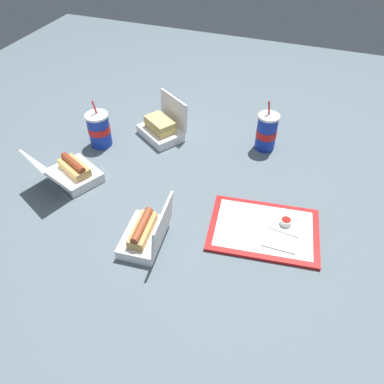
% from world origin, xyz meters
% --- Properties ---
extents(ground_plane, '(3.20, 3.20, 0.00)m').
position_xyz_m(ground_plane, '(0.00, 0.00, 0.00)').
color(ground_plane, slate).
extents(food_tray, '(0.40, 0.31, 0.01)m').
position_xyz_m(food_tray, '(-0.33, 0.10, 0.01)').
color(food_tray, red).
rests_on(food_tray, ground_plane).
extents(ketchup_cup, '(0.04, 0.04, 0.02)m').
position_xyz_m(ketchup_cup, '(-0.39, 0.06, 0.03)').
color(ketchup_cup, white).
rests_on(ketchup_cup, food_tray).
extents(napkin_stack, '(0.11, 0.11, 0.00)m').
position_xyz_m(napkin_stack, '(-0.40, 0.05, 0.02)').
color(napkin_stack, white).
rests_on(napkin_stack, food_tray).
extents(plastic_fork, '(0.11, 0.01, 0.00)m').
position_xyz_m(plastic_fork, '(-0.39, 0.17, 0.02)').
color(plastic_fork, white).
rests_on(plastic_fork, food_tray).
extents(clamshell_hotdog_left, '(0.26, 0.28, 0.17)m').
position_xyz_m(clamshell_hotdog_left, '(0.43, 0.09, 0.04)').
color(clamshell_hotdog_left, white).
rests_on(clamshell_hotdog_left, ground_plane).
extents(clamshell_sandwich_right, '(0.24, 0.23, 0.18)m').
position_xyz_m(clamshell_sandwich_right, '(0.23, -0.31, 0.04)').
color(clamshell_sandwich_right, white).
rests_on(clamshell_sandwich_right, ground_plane).
extents(clamshell_hotdog_front, '(0.16, 0.20, 0.16)m').
position_xyz_m(clamshell_hotdog_front, '(0.03, 0.28, 0.04)').
color(clamshell_hotdog_front, white).
rests_on(clamshell_hotdog_front, ground_plane).
extents(soda_cup_corner, '(0.10, 0.10, 0.21)m').
position_xyz_m(soda_cup_corner, '(0.45, -0.16, 0.08)').
color(soda_cup_corner, '#1938B7').
rests_on(soda_cup_corner, ground_plane).
extents(soda_cup_left, '(0.09, 0.09, 0.22)m').
position_xyz_m(soda_cup_left, '(-0.23, -0.38, 0.08)').
color(soda_cup_left, '#1938B7').
rests_on(soda_cup_left, ground_plane).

